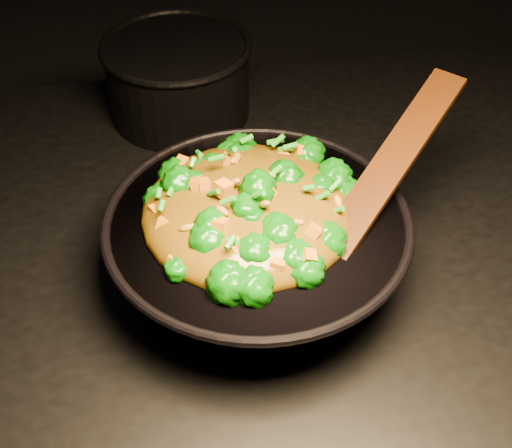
{
  "coord_description": "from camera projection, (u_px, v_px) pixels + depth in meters",
  "views": [
    {
      "loc": [
        -0.16,
        -0.73,
        1.61
      ],
      "look_at": [
        -0.05,
        -0.08,
        0.99
      ],
      "focal_mm": 50.0,
      "sensor_mm": 36.0,
      "label": 1
    }
  ],
  "objects": [
    {
      "name": "stovetop",
      "position": [
        273.0,
        401.0,
        1.34
      ],
      "size": [
        1.2,
        0.9,
        0.9
      ],
      "primitive_type": "cube",
      "color": "black",
      "rests_on": "ground"
    },
    {
      "name": "spatula",
      "position": [
        392.0,
        162.0,
        0.89
      ],
      "size": [
        0.24,
        0.23,
        0.12
      ],
      "primitive_type": "cube",
      "rotation": [
        0.0,
        -0.38,
        0.74
      ],
      "color": "#371206",
      "rests_on": "wok"
    },
    {
      "name": "stir_fry",
      "position": [
        247.0,
        188.0,
        0.87
      ],
      "size": [
        0.29,
        0.29,
        0.09
      ],
      "primitive_type": null,
      "rotation": [
        0.0,
        0.0,
        -0.11
      ],
      "color": "#0D6207",
      "rests_on": "wok"
    },
    {
      "name": "back_pot",
      "position": [
        178.0,
        79.0,
        1.2
      ],
      "size": [
        0.31,
        0.31,
        0.14
      ],
      "primitive_type": "cylinder",
      "rotation": [
        0.0,
        0.0,
        0.39
      ],
      "color": "black",
      "rests_on": "stovetop"
    },
    {
      "name": "wok",
      "position": [
        257.0,
        250.0,
        0.93
      ],
      "size": [
        0.41,
        0.41,
        0.11
      ],
      "primitive_type": null,
      "rotation": [
        0.0,
        0.0,
        0.08
      ],
      "color": "black",
      "rests_on": "stovetop"
    }
  ]
}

